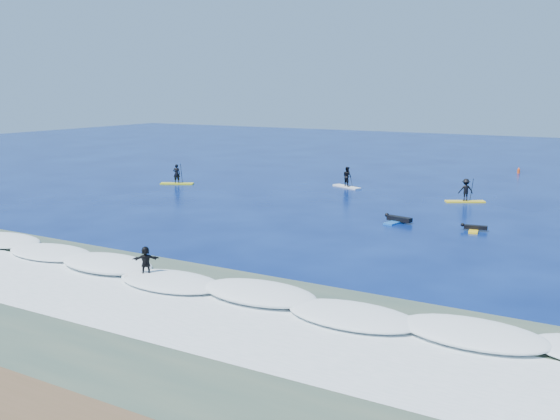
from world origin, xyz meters
The scene contains 11 objects.
ground centered at (0.00, 0.00, 0.00)m, with size 160.00×160.00×0.00m, color #031044.
shallow_water centered at (0.00, -14.00, 0.01)m, with size 90.00×13.00×0.01m, color #364A3D.
breaking_wave centered at (0.00, -10.00, 0.00)m, with size 40.00×6.00×0.30m, color white.
whitewater centered at (0.00, -13.00, 0.00)m, with size 34.00×5.00×0.02m, color silver.
sup_paddler_left centered at (-16.15, 10.80, 0.60)m, with size 2.77×1.81×1.93m.
sup_paddler_center centered at (-3.16, 16.33, 0.72)m, with size 2.79×1.78×1.93m.
sup_paddler_right centered at (6.75, 14.42, 0.74)m, with size 2.71×1.92×1.91m.
prone_paddler_near centered at (9.40, 5.66, 0.13)m, with size 1.46×1.89×0.38m.
prone_paddler_far centered at (4.94, 5.64, 0.16)m, with size 1.79×2.33×0.47m.
wave_surfer centered at (-0.31, -10.54, 0.75)m, with size 1.69×1.52×1.29m.
marker_buoy centered at (7.38, 32.01, 0.26)m, with size 0.25×0.25×0.61m.
Camera 1 is at (17.08, -29.39, 7.90)m, focal length 40.00 mm.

